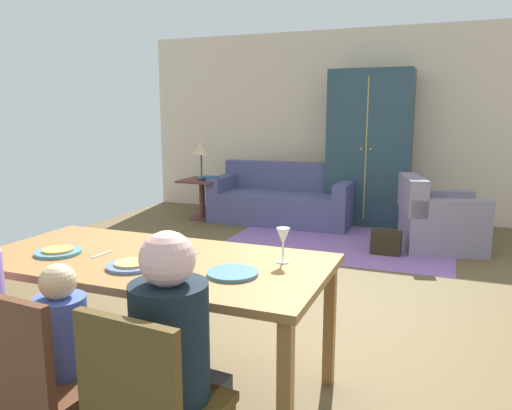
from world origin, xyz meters
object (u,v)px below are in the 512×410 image
object	(u,v)px
dining_table	(152,270)
plate_near_man	(58,252)
person_woman	(177,378)
armchair	(437,220)
table_lamp	(201,150)
wine_glass	(283,238)
dining_chair_woman	(150,406)
person_child	(70,372)
book_lower	(215,179)
armoire	(369,148)
handbag	(386,243)
dining_chair_child	(37,378)
book_upper	(210,177)
couch	(283,201)
plate_near_woman	(233,273)
side_table	(202,193)
plate_near_child	(131,266)

from	to	relation	value
dining_table	plate_near_man	bearing A→B (deg)	-167.13
person_woman	armchair	world-z (taller)	person_woman
plate_near_man	table_lamp	xyz separation A→B (m)	(-1.32, 4.23, 0.24)
wine_glass	dining_chair_woman	xyz separation A→B (m)	(-0.17, -1.00, -0.40)
wine_glass	person_child	distance (m)	1.17
person_woman	book_lower	size ratio (longest dim) A/B	5.04
armoire	handbag	world-z (taller)	armoire
dining_chair_child	armoire	distance (m)	5.62
table_lamp	book_lower	bearing A→B (deg)	-0.86
person_child	dining_table	bearing A→B (deg)	90.21
armchair	book_upper	distance (m)	3.10
dining_table	couch	distance (m)	4.44
plate_near_man	dining_table	bearing A→B (deg)	12.87
armchair	wine_glass	bearing A→B (deg)	-101.04
plate_near_woman	table_lamp	world-z (taller)	table_lamp
dining_chair_child	table_lamp	bearing A→B (deg)	110.50
dining_chair_woman	person_woman	world-z (taller)	person_woman
wine_glass	person_woman	size ratio (longest dim) A/B	0.17
armchair	book_lower	world-z (taller)	armchair
person_child	armoire	size ratio (longest dim) A/B	0.44
dining_table	side_table	xyz separation A→B (m)	(-1.85, 4.11, -0.31)
plate_near_child	wine_glass	world-z (taller)	wine_glass
couch	book_lower	xyz separation A→B (m)	(-0.93, -0.26, 0.29)
wine_glass	armchair	distance (m)	3.63
couch	table_lamp	bearing A→B (deg)	-167.35
armchair	person_child	bearing A→B (deg)	-107.52
wine_glass	book_upper	distance (m)	4.57
table_lamp	book_lower	distance (m)	0.47
book_lower	armchair	bearing A→B (deg)	-7.77
dining_table	dining_chair_woman	xyz separation A→B (m)	(0.52, -0.82, -0.20)
plate_near_woman	table_lamp	xyz separation A→B (m)	(-2.37, 4.21, 0.24)
plate_near_child	person_child	bearing A→B (deg)	-89.70
plate_near_woman	book_lower	distance (m)	4.73
plate_near_child	handbag	bearing A→B (deg)	75.50
person_child	armchair	size ratio (longest dim) A/B	0.89
plate_near_man	dining_chair_woman	size ratio (longest dim) A/B	0.29
plate_near_man	side_table	distance (m)	4.45
plate_near_woman	dining_chair_woman	distance (m)	0.77
dining_table	wine_glass	xyz separation A→B (m)	(0.69, 0.18, 0.20)
dining_chair_woman	book_upper	bearing A→B (deg)	114.34
dining_table	dining_chair_child	bearing A→B (deg)	-90.45
plate_near_child	armoire	size ratio (longest dim) A/B	0.12
wine_glass	plate_near_man	bearing A→B (deg)	-166.11
plate_near_man	plate_near_child	size ratio (longest dim) A/B	1.00
plate_near_child	couch	bearing A→B (deg)	98.70
dining_chair_child	person_woman	size ratio (longest dim) A/B	0.78
armoire	plate_near_child	bearing A→B (deg)	-94.84
book_upper	dining_chair_child	bearing A→B (deg)	-70.97
plate_near_child	dining_chair_child	size ratio (longest dim) A/B	0.29
table_lamp	armchair	bearing A→B (deg)	-7.30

